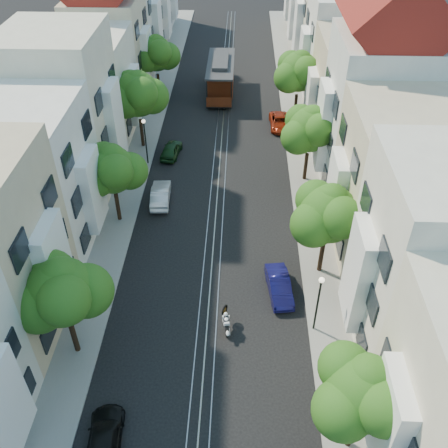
# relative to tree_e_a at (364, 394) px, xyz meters

# --- Properties ---
(ground) EXTENTS (200.00, 200.00, 0.00)m
(ground) POSITION_rel_tree_e_a_xyz_m (-7.26, 31.02, -4.40)
(ground) COLOR black
(ground) RESTS_ON ground
(sidewalk_east) EXTENTS (2.50, 80.00, 0.12)m
(sidewalk_east) POSITION_rel_tree_e_a_xyz_m (-0.01, 31.02, -4.34)
(sidewalk_east) COLOR gray
(sidewalk_east) RESTS_ON ground
(sidewalk_west) EXTENTS (2.50, 80.00, 0.12)m
(sidewalk_west) POSITION_rel_tree_e_a_xyz_m (-14.51, 31.02, -4.34)
(sidewalk_west) COLOR gray
(sidewalk_west) RESTS_ON ground
(rail_left) EXTENTS (0.06, 80.00, 0.02)m
(rail_left) POSITION_rel_tree_e_a_xyz_m (-7.81, 31.02, -4.39)
(rail_left) COLOR gray
(rail_left) RESTS_ON ground
(rail_slot) EXTENTS (0.06, 80.00, 0.02)m
(rail_slot) POSITION_rel_tree_e_a_xyz_m (-7.26, 31.02, -4.39)
(rail_slot) COLOR gray
(rail_slot) RESTS_ON ground
(rail_right) EXTENTS (0.06, 80.00, 0.02)m
(rail_right) POSITION_rel_tree_e_a_xyz_m (-6.71, 31.02, -4.39)
(rail_right) COLOR gray
(rail_right) RESTS_ON ground
(lane_line) EXTENTS (0.08, 80.00, 0.01)m
(lane_line) POSITION_rel_tree_e_a_xyz_m (-7.26, 31.02, -4.40)
(lane_line) COLOR tan
(lane_line) RESTS_ON ground
(townhouses_east) EXTENTS (7.75, 72.00, 12.00)m
(townhouses_east) POSITION_rel_tree_e_a_xyz_m (4.61, 30.94, 0.79)
(townhouses_east) COLOR beige
(townhouses_east) RESTS_ON ground
(townhouses_west) EXTENTS (7.75, 72.00, 11.76)m
(townhouses_west) POSITION_rel_tree_e_a_xyz_m (-19.13, 30.94, 0.68)
(townhouses_west) COLOR silver
(townhouses_west) RESTS_ON ground
(tree_e_a) EXTENTS (4.72, 3.87, 6.27)m
(tree_e_a) POSITION_rel_tree_e_a_xyz_m (0.00, 0.00, 0.00)
(tree_e_a) COLOR black
(tree_e_a) RESTS_ON ground
(tree_e_b) EXTENTS (4.93, 4.08, 6.68)m
(tree_e_b) POSITION_rel_tree_e_a_xyz_m (0.00, 12.00, 0.34)
(tree_e_b) COLOR black
(tree_e_b) RESTS_ON ground
(tree_e_c) EXTENTS (4.84, 3.99, 6.52)m
(tree_e_c) POSITION_rel_tree_e_a_xyz_m (0.00, 23.00, 0.20)
(tree_e_c) COLOR black
(tree_e_c) RESTS_ON ground
(tree_e_d) EXTENTS (5.01, 4.16, 6.85)m
(tree_e_d) POSITION_rel_tree_e_a_xyz_m (0.00, 34.00, 0.47)
(tree_e_d) COLOR black
(tree_e_d) RESTS_ON ground
(tree_w_a) EXTENTS (4.93, 4.08, 6.68)m
(tree_w_a) POSITION_rel_tree_e_a_xyz_m (-14.40, 5.00, 0.34)
(tree_w_a) COLOR black
(tree_w_a) RESTS_ON ground
(tree_w_b) EXTENTS (4.72, 3.87, 6.27)m
(tree_w_b) POSITION_rel_tree_e_a_xyz_m (-14.40, 17.00, 0.00)
(tree_w_b) COLOR black
(tree_w_b) RESTS_ON ground
(tree_w_c) EXTENTS (5.13, 4.28, 7.09)m
(tree_w_c) POSITION_rel_tree_e_a_xyz_m (-14.40, 28.00, 0.67)
(tree_w_c) COLOR black
(tree_w_c) RESTS_ON ground
(tree_w_d) EXTENTS (4.84, 3.99, 6.52)m
(tree_w_d) POSITION_rel_tree_e_a_xyz_m (-14.40, 39.00, 0.20)
(tree_w_d) COLOR black
(tree_w_d) RESTS_ON ground
(lamp_east) EXTENTS (0.32, 0.32, 4.16)m
(lamp_east) POSITION_rel_tree_e_a_xyz_m (-0.96, 7.02, -1.55)
(lamp_east) COLOR black
(lamp_east) RESTS_ON ground
(lamp_west) EXTENTS (0.32, 0.32, 4.16)m
(lamp_west) POSITION_rel_tree_e_a_xyz_m (-13.56, 25.02, -1.55)
(lamp_west) COLOR black
(lamp_west) RESTS_ON ground
(sportbike_rider) EXTENTS (0.54, 1.77, 1.35)m
(sportbike_rider) POSITION_rel_tree_e_a_xyz_m (-6.12, 6.87, -3.65)
(sportbike_rider) COLOR black
(sportbike_rider) RESTS_ON ground
(cable_car) EXTENTS (2.84, 9.08, 3.49)m
(cable_car) POSITION_rel_tree_e_a_xyz_m (-7.76, 40.03, -2.33)
(cable_car) COLOR black
(cable_car) RESTS_ON ground
(parked_car_e_mid) EXTENTS (1.80, 3.89, 1.23)m
(parked_car_e_mid) POSITION_rel_tree_e_a_xyz_m (-2.86, 9.93, -3.78)
(parked_car_e_mid) COLOR #0F0D45
(parked_car_e_mid) RESTS_ON ground
(parked_car_e_far) EXTENTS (2.04, 4.14, 1.13)m
(parked_car_e_far) POSITION_rel_tree_e_a_xyz_m (-1.66, 32.23, -3.83)
(parked_car_e_far) COLOR maroon
(parked_car_e_far) RESTS_ON ground
(parked_car_w_near) EXTENTS (1.96, 4.10, 1.15)m
(parked_car_w_near) POSITION_rel_tree_e_a_xyz_m (-11.66, -0.42, -3.82)
(parked_car_w_near) COLOR black
(parked_car_w_near) RESTS_ON ground
(parked_car_w_mid) EXTENTS (1.62, 4.05, 1.31)m
(parked_car_w_mid) POSITION_rel_tree_e_a_xyz_m (-11.66, 19.52, -3.74)
(parked_car_w_mid) COLOR silver
(parked_car_w_mid) RESTS_ON ground
(parked_car_w_far) EXTENTS (1.89, 3.71, 1.21)m
(parked_car_w_far) POSITION_rel_tree_e_a_xyz_m (-11.66, 26.52, -3.79)
(parked_car_w_far) COLOR #153518
(parked_car_w_far) RESTS_ON ground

